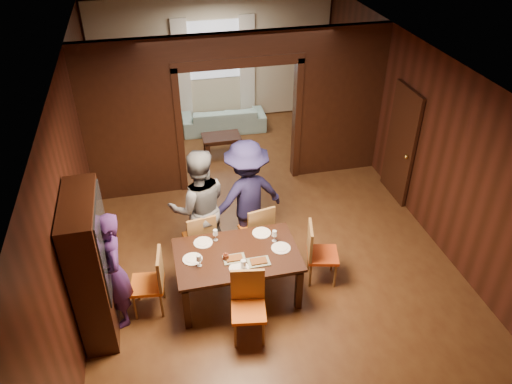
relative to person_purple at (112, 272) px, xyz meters
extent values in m
plane|color=#4E2915|center=(2.30, 1.49, -0.86)|extent=(9.00, 9.00, 0.00)
cube|color=silver|center=(2.30, 1.49, 2.04)|extent=(5.50, 9.00, 0.02)
cube|color=black|center=(2.30, 5.99, 0.59)|extent=(5.50, 0.02, 2.90)
cube|color=black|center=(-0.45, 1.49, 0.59)|extent=(0.02, 9.00, 2.90)
cube|color=black|center=(5.05, 1.49, 0.59)|extent=(0.02, 9.00, 2.90)
cube|color=black|center=(0.37, 3.09, 0.34)|extent=(1.65, 0.15, 2.40)
cube|color=black|center=(4.22, 3.09, 0.34)|extent=(1.65, 0.15, 2.40)
cube|color=black|center=(2.30, 3.09, 1.79)|extent=(5.50, 0.15, 0.50)
cube|color=beige|center=(2.30, 5.96, 0.59)|extent=(5.40, 0.04, 2.85)
imported|color=#422162|center=(0.00, 0.00, 0.00)|extent=(0.56, 0.71, 1.71)
imported|color=#515358|center=(1.26, 1.04, 0.09)|extent=(0.94, 0.74, 1.89)
imported|color=#1A173A|center=(2.02, 1.16, 0.08)|extent=(1.35, 0.99, 1.88)
imported|color=#9AC9C9|center=(2.37, 5.34, -0.58)|extent=(1.92, 0.82, 0.55)
imported|color=black|center=(1.78, 0.23, -0.05)|extent=(0.34, 0.34, 0.08)
cube|color=black|center=(1.65, 0.09, -0.48)|extent=(1.70, 1.06, 0.76)
cube|color=black|center=(2.13, 4.27, -0.66)|extent=(0.80, 0.50, 0.40)
cube|color=black|center=(-0.23, -0.01, 0.14)|extent=(0.40, 1.20, 2.00)
cube|color=black|center=(5.00, 1.99, 0.19)|extent=(0.06, 0.90, 2.10)
cube|color=silver|center=(2.30, 5.93, 0.84)|extent=(1.20, 0.03, 1.30)
cube|color=white|center=(1.55, 5.89, 0.39)|extent=(0.35, 0.06, 2.40)
cube|color=white|center=(3.05, 5.89, 0.39)|extent=(0.35, 0.06, 2.40)
cylinder|color=white|center=(1.04, 0.11, -0.09)|extent=(0.27, 0.27, 0.01)
cylinder|color=white|center=(1.23, 0.42, -0.09)|extent=(0.27, 0.27, 0.01)
cylinder|color=white|center=(2.08, 0.45, -0.09)|extent=(0.27, 0.27, 0.01)
cylinder|color=silver|center=(2.27, 0.06, -0.09)|extent=(0.27, 0.27, 0.01)
cylinder|color=silver|center=(1.62, -0.21, -0.09)|extent=(0.27, 0.27, 0.01)
cube|color=gray|center=(1.59, -0.02, -0.08)|extent=(0.30, 0.20, 0.04)
cube|color=gray|center=(1.90, -0.15, -0.08)|extent=(0.30, 0.20, 0.04)
cylinder|color=silver|center=(1.68, -0.22, -0.03)|extent=(0.07, 0.07, 0.14)
camera|label=1|loc=(0.73, -5.04, 4.42)|focal=35.00mm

